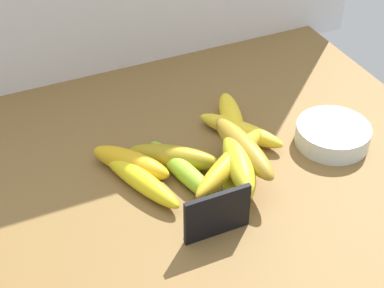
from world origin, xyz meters
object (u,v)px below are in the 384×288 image
Objects in this scene: banana_0 at (231,117)px; banana_4 at (241,130)px; banana_1 at (185,172)px; banana_3 at (245,164)px; banana_8 at (231,162)px; banana_9 at (244,148)px; banana_5 at (140,181)px; chalkboard_sign at (217,216)px; banana_6 at (232,179)px; fruit_bowl at (333,135)px; banana_10 at (238,162)px; banana_2 at (174,157)px; banana_7 at (131,163)px.

banana_0 reaches higher than banana_4.
banana_3 is at bearing -14.99° from banana_1.
banana_9 reaches higher than banana_8.
banana_0 is 24.21cm from banana_5.
chalkboard_sign reaches higher than banana_4.
banana_8 is (-0.19, 0.47, 3.52)cm from banana_6.
banana_8 is at bearing -173.31° from fruit_bowl.
banana_1 is 1.15× the size of banana_6.
banana_4 is (14.84, 20.03, -2.05)cm from chalkboard_sign.
banana_10 is at bearing -39.25° from banana_8.
banana_1 is 1.22× the size of banana_2.
fruit_bowl is at bearing -29.04° from banana_4.
chalkboard_sign is 0.63× the size of banana_3.
banana_9 is (3.31, 1.66, 0.70)cm from banana_8.
chalkboard_sign reaches higher than banana_8.
banana_1 is 10.94cm from banana_9.
banana_8 is at bearing -35.92° from banana_7.
banana_8 is (-8.05, -15.05, 3.16)cm from banana_0.
banana_10 is (15.20, -6.34, 3.71)cm from banana_5.
banana_8 is (6.69, -8.56, 3.09)cm from banana_2.
banana_0 is at bearing 12.21° from banana_7.
banana_10 reaches higher than banana_2.
banana_2 reaches higher than fruit_bowl.
banana_7 is at bearing 89.45° from banana_5.
banana_2 is 7.64cm from banana_7.
chalkboard_sign is 25.01cm from banana_4.
banana_0 is 0.90× the size of banana_4.
banana_8 reaches higher than banana_2.
banana_2 is 1.09× the size of banana_7.
fruit_bowl is 19.88cm from banana_9.
banana_5 is 4.74cm from banana_7.
banana_1 is 8.29cm from banana_6.
banana_6 is at bearing -145.58° from banana_9.
banana_4 is at bearing 56.01° from banana_6.
banana_10 reaches higher than banana_7.
chalkboard_sign is 0.71× the size of banana_10.
fruit_bowl is 30.03cm from banana_2.
chalkboard_sign reaches higher than banana_7.
banana_5 is 1.28× the size of banana_7.
banana_1 is at bearing -6.78° from banana_5.
banana_8 reaches higher than fruit_bowl.
banana_4 reaches higher than banana_1.
banana_7 reaches higher than banana_6.
banana_4 is at bearing -92.43° from banana_0.
banana_7 is 19.08cm from banana_10.
banana_0 is 17.72cm from banana_10.
banana_4 is 22.04cm from banana_7.
banana_6 is 1.16× the size of banana_7.
banana_0 is at bearing 87.57° from banana_4.
banana_6 is at bearing -148.38° from banana_3.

